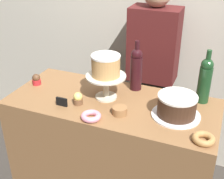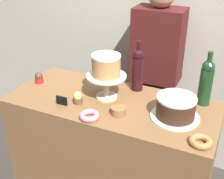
{
  "view_description": "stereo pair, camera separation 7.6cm",
  "coord_description": "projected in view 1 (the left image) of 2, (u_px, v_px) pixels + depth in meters",
  "views": [
    {
      "loc": [
        0.59,
        -1.43,
        1.85
      ],
      "look_at": [
        0.0,
        0.0,
        1.04
      ],
      "focal_mm": 47.48,
      "sensor_mm": 36.0,
      "label": 1
    },
    {
      "loc": [
        0.65,
        -1.4,
        1.85
      ],
      "look_at": [
        0.0,
        0.0,
        1.04
      ],
      "focal_mm": 47.48,
      "sensor_mm": 36.0,
      "label": 2
    }
  ],
  "objects": [
    {
      "name": "back_wall",
      "position": [
        153.0,
        13.0,
        2.32
      ],
      "size": [
        6.0,
        0.05,
        2.6
      ],
      "color": "#BCB7A8",
      "rests_on": "ground_plane"
    },
    {
      "name": "donut_maple",
      "position": [
        204.0,
        139.0,
        1.43
      ],
      "size": [
        0.11,
        0.11,
        0.03
      ],
      "color": "#B27F47",
      "rests_on": "display_counter"
    },
    {
      "name": "price_sign_chalkboard",
      "position": [
        62.0,
        102.0,
        1.73
      ],
      "size": [
        0.07,
        0.01,
        0.05
      ],
      "color": "black",
      "rests_on": "display_counter"
    },
    {
      "name": "wine_bottle_green",
      "position": [
        205.0,
        80.0,
        1.72
      ],
      "size": [
        0.08,
        0.08,
        0.33
      ],
      "color": "#193D1E",
      "rests_on": "display_counter"
    },
    {
      "name": "cake_stand_pedestal",
      "position": [
        106.0,
        83.0,
        1.78
      ],
      "size": [
        0.24,
        0.24,
        0.15
      ],
      "color": "beige",
      "rests_on": "display_counter"
    },
    {
      "name": "silver_serving_platter",
      "position": [
        176.0,
        115.0,
        1.64
      ],
      "size": [
        0.27,
        0.27,
        0.01
      ],
      "color": "white",
      "rests_on": "display_counter"
    },
    {
      "name": "cookie_stack",
      "position": [
        120.0,
        111.0,
        1.65
      ],
      "size": [
        0.08,
        0.08,
        0.04
      ],
      "color": "olive",
      "rests_on": "display_counter"
    },
    {
      "name": "wine_bottle_dark_red",
      "position": [
        136.0,
        68.0,
        1.86
      ],
      "size": [
        0.08,
        0.08,
        0.33
      ],
      "color": "black",
      "rests_on": "display_counter"
    },
    {
      "name": "display_counter",
      "position": [
        112.0,
        162.0,
        2.01
      ],
      "size": [
        1.26,
        0.56,
        0.96
      ],
      "color": "brown",
      "rests_on": "ground_plane"
    },
    {
      "name": "white_layer_cake",
      "position": [
        106.0,
        65.0,
        1.73
      ],
      "size": [
        0.17,
        0.17,
        0.13
      ],
      "color": "tan",
      "rests_on": "cake_stand_pedestal"
    },
    {
      "name": "cupcake_chocolate",
      "position": [
        36.0,
        80.0,
        1.97
      ],
      "size": [
        0.06,
        0.06,
        0.07
      ],
      "color": "red",
      "rests_on": "display_counter"
    },
    {
      "name": "chocolate_round_cake",
      "position": [
        177.0,
        105.0,
        1.61
      ],
      "size": [
        0.21,
        0.21,
        0.12
      ],
      "color": "#3D2619",
      "rests_on": "silver_serving_platter"
    },
    {
      "name": "donut_pink",
      "position": [
        91.0,
        116.0,
        1.61
      ],
      "size": [
        0.11,
        0.11,
        0.03
      ],
      "color": "pink",
      "rests_on": "display_counter"
    },
    {
      "name": "barista_figure",
      "position": [
        151.0,
        79.0,
        2.33
      ],
      "size": [
        0.36,
        0.22,
        1.6
      ],
      "color": "black",
      "rests_on": "ground_plane"
    },
    {
      "name": "cupcake_lemon",
      "position": [
        78.0,
        99.0,
        1.74
      ],
      "size": [
        0.06,
        0.06,
        0.07
      ],
      "color": "brown",
      "rests_on": "display_counter"
    }
  ]
}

